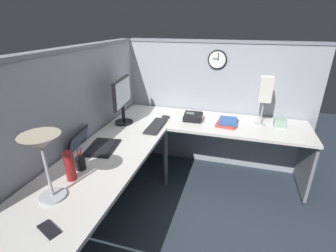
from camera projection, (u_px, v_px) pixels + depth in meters
name	position (u px, v px, depth m)	size (l,w,h in m)	color
ground_plane	(175.00, 195.00, 2.74)	(6.80, 6.80, 0.00)	#2D3842
cubicle_wall_back	(77.00, 134.00, 2.32)	(2.57, 0.12, 1.58)	#999EA8
cubicle_wall_right	(213.00, 105.00, 3.12)	(0.12, 2.37, 1.58)	#999EA8
desk	(177.00, 152.00, 2.35)	(2.35, 2.15, 0.73)	silver
monitor	(122.00, 98.00, 2.63)	(0.46, 0.20, 0.50)	black
laptop	(92.00, 145.00, 2.20)	(0.39, 0.43, 0.22)	black
keyboard	(156.00, 126.00, 2.64)	(0.43, 0.14, 0.02)	#232326
computer_mouse	(166.00, 117.00, 2.87)	(0.06, 0.10, 0.03)	#232326
desk_lamp_dome	(42.00, 147.00, 1.45)	(0.24, 0.24, 0.44)	#B7BABF
pen_cup	(80.00, 163.00, 1.88)	(0.08, 0.08, 0.18)	black
cell_phone	(49.00, 229.00, 1.34)	(0.07, 0.14, 0.01)	black
thermos_flask	(70.00, 166.00, 1.73)	(0.07, 0.07, 0.22)	maroon
office_phone	(193.00, 117.00, 2.80)	(0.20, 0.21, 0.11)	black
book_stack	(227.00, 122.00, 2.71)	(0.30, 0.24, 0.04)	#BF3F38
desk_lamp_paper	(265.00, 91.00, 2.55)	(0.13, 0.13, 0.53)	#B7BABF
tissue_box	(280.00, 122.00, 2.65)	(0.12, 0.12, 0.09)	#8CAD99
wall_clock	(217.00, 60.00, 2.85)	(0.04, 0.22, 0.22)	black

